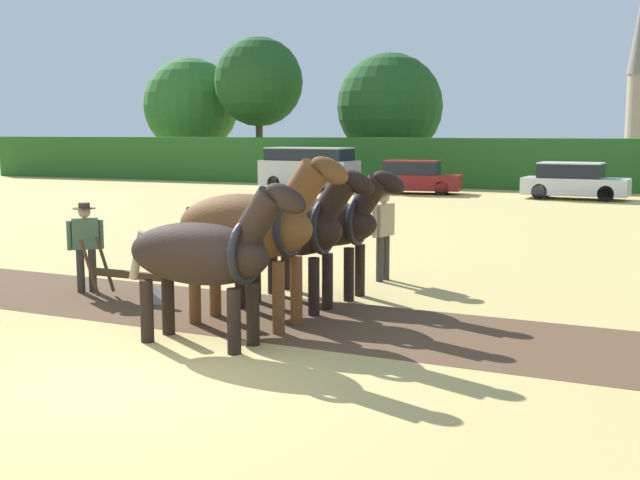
% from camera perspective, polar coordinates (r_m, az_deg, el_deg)
% --- Properties ---
extents(ground_plane, '(240.00, 240.00, 0.00)m').
position_cam_1_polar(ground_plane, '(9.57, -12.71, -9.87)').
color(ground_plane, tan).
extents(plowed_furrow_strip, '(21.81, 3.74, 0.01)m').
position_cam_1_polar(plowed_furrow_strip, '(14.45, -15.26, -3.96)').
color(plowed_furrow_strip, brown).
rests_on(plowed_furrow_strip, ground).
extents(hedgerow, '(68.54, 1.58, 2.54)m').
position_cam_1_polar(hedgerow, '(41.15, 15.57, 5.22)').
color(hedgerow, '#286023').
rests_on(hedgerow, ground).
extents(tree_far_left, '(6.27, 6.27, 7.71)m').
position_cam_1_polar(tree_far_left, '(54.63, -9.16, 9.41)').
color(tree_far_left, brown).
rests_on(tree_far_left, ground).
extents(tree_left, '(5.46, 5.46, 8.64)m').
position_cam_1_polar(tree_left, '(50.43, -4.38, 11.14)').
color(tree_left, brown).
rests_on(tree_left, ground).
extents(tree_center_left, '(6.31, 6.31, 7.50)m').
position_cam_1_polar(tree_center_left, '(48.50, 4.97, 9.44)').
color(tree_center_left, '#423323').
rests_on(tree_center_left, ground).
extents(draft_horse_lead_left, '(2.83, 0.97, 2.30)m').
position_cam_1_polar(draft_horse_lead_left, '(10.79, -8.12, -0.96)').
color(draft_horse_lead_left, black).
rests_on(draft_horse_lead_left, ground).
extents(draft_horse_lead_right, '(2.91, 1.10, 2.60)m').
position_cam_1_polar(draft_horse_lead_right, '(11.78, -4.90, 0.97)').
color(draft_horse_lead_right, brown).
rests_on(draft_horse_lead_right, ground).
extents(draft_horse_trail_left, '(2.75, 1.00, 2.36)m').
position_cam_1_polar(draft_horse_trail_left, '(12.86, -2.17, 0.80)').
color(draft_horse_trail_left, black).
rests_on(draft_horse_trail_left, ground).
extents(draft_horse_trail_right, '(2.91, 0.97, 2.29)m').
position_cam_1_polar(draft_horse_trail_right, '(13.94, 0.14, 1.24)').
color(draft_horse_trail_right, black).
rests_on(draft_horse_trail_right, ground).
extents(plow, '(1.67, 0.48, 1.13)m').
position_cam_1_polar(plow, '(13.95, -13.10, -2.97)').
color(plow, '#4C331E').
rests_on(plow, ground).
extents(farmer_at_plow, '(0.50, 0.46, 1.61)m').
position_cam_1_polar(farmer_at_plow, '(14.86, -16.34, -0.06)').
color(farmer_at_plow, '#38332D').
rests_on(farmer_at_plow, ground).
extents(farmer_beside_team, '(0.45, 0.67, 1.79)m').
position_cam_1_polar(farmer_beside_team, '(15.41, 4.52, 0.99)').
color(farmer_beside_team, '#38332D').
rests_on(farmer_beside_team, ground).
extents(parked_van, '(4.89, 2.31, 2.08)m').
position_cam_1_polar(parked_van, '(39.70, -0.79, 5.14)').
color(parked_van, '#BCBCC1').
rests_on(parked_van, ground).
extents(parked_car_left, '(4.31, 2.23, 1.54)m').
position_cam_1_polar(parked_car_left, '(37.57, 6.75, 4.42)').
color(parked_car_left, maroon).
rests_on(parked_car_left, ground).
extents(parked_car_center_left, '(4.42, 2.11, 1.56)m').
position_cam_1_polar(parked_car_center_left, '(35.87, 17.62, 3.99)').
color(parked_car_center_left, silver).
rests_on(parked_car_center_left, ground).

